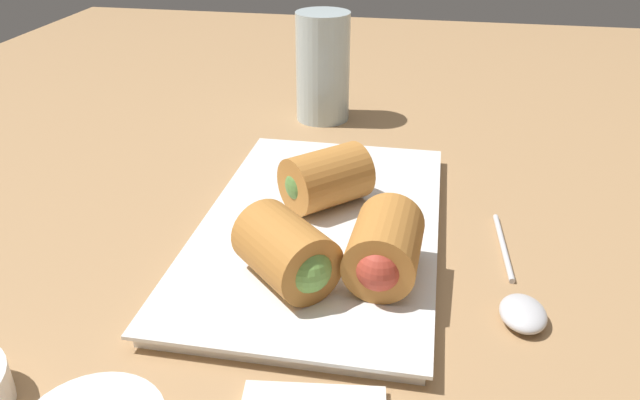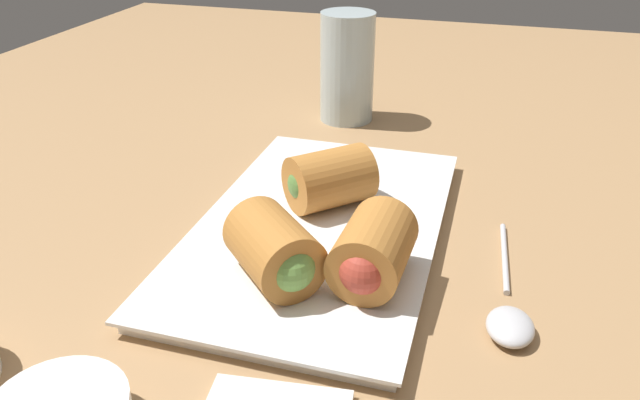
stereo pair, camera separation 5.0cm
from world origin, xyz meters
TOP-DOWN VIEW (x-y plane):
  - table_surface at (0.00, 0.00)cm, footprint 180.00×140.00cm
  - serving_plate at (-1.76, -1.77)cm, footprint 35.24×20.82cm
  - roll_front_left at (1.19, -1.40)cm, footprint 8.98×9.01cm
  - roll_front_right at (-11.41, -1.26)cm, footprint 8.98×9.00cm
  - roll_back_left at (-9.57, -8.07)cm, footprint 8.41×5.75cm
  - spoon at (-9.90, -18.45)cm, footprint 17.48×3.65cm
  - drinking_glass at (27.55, 3.30)cm, footprint 6.86×6.86cm

SIDE VIEW (x-z plane):
  - table_surface at x=0.00cm, z-range 0.00..2.00cm
  - spoon at x=-9.90cm, z-range 1.95..3.47cm
  - serving_plate at x=-1.76cm, z-range 2.01..3.51cm
  - roll_front_left at x=1.19cm, z-range 3.50..8.88cm
  - roll_front_right at x=-11.41cm, z-range 3.50..8.88cm
  - roll_back_left at x=-9.57cm, z-range 3.50..8.88cm
  - drinking_glass at x=27.55cm, z-range 2.00..15.74cm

